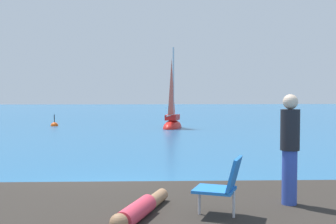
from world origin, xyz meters
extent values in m
plane|color=#236093|center=(0.00, 0.00, 0.00)|extent=(160.00, 160.00, 0.00)
cube|color=#2C2C20|center=(2.05, -1.76, 0.00)|extent=(1.25, 1.33, 0.79)
ellipsoid|color=red|center=(2.70, 19.15, 0.00)|extent=(1.97, 3.42, 1.11)
cube|color=red|center=(2.70, 19.15, 0.74)|extent=(1.14, 1.58, 0.36)
cylinder|color=#B7B7BC|center=(2.78, 19.44, 3.09)|extent=(0.12, 0.12, 5.07)
cylinder|color=#B2B2B7|center=(2.50, 18.47, 0.91)|extent=(0.66, 1.97, 0.10)
pyramid|color=#DB4C38|center=(2.62, 18.90, 2.89)|extent=(0.51, 1.57, 3.85)
cylinder|color=#DB384C|center=(0.69, -4.58, 0.92)|extent=(0.53, 0.93, 0.24)
cylinder|color=#9E704C|center=(0.95, -3.88, 0.89)|extent=(0.41, 0.72, 0.18)
sphere|color=#9E704C|center=(0.50, -5.10, 0.94)|extent=(0.22, 0.22, 0.22)
cylinder|color=#334CB2|center=(2.92, -3.89, 1.20)|extent=(0.22, 0.22, 0.80)
cylinder|color=black|center=(2.92, -3.89, 1.90)|extent=(0.28, 0.28, 0.60)
sphere|color=beige|center=(2.92, -3.89, 2.31)|extent=(0.22, 0.22, 0.22)
cube|color=blue|center=(1.73, -4.41, 1.15)|extent=(0.66, 0.64, 0.04)
cube|color=blue|center=(1.97, -4.50, 1.38)|extent=(0.32, 0.50, 0.45)
cylinder|color=silver|center=(1.53, -4.33, 0.98)|extent=(0.04, 0.04, 0.35)
cylinder|color=silver|center=(1.97, -4.50, 0.98)|extent=(0.04, 0.04, 0.35)
sphere|color=#EA5114|center=(-5.87, 21.25, 0.00)|extent=(0.56, 0.56, 0.56)
cylinder|color=black|center=(-5.87, 21.25, 0.55)|extent=(0.06, 0.06, 0.60)
camera|label=1|loc=(0.81, -9.89, 2.44)|focal=44.83mm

